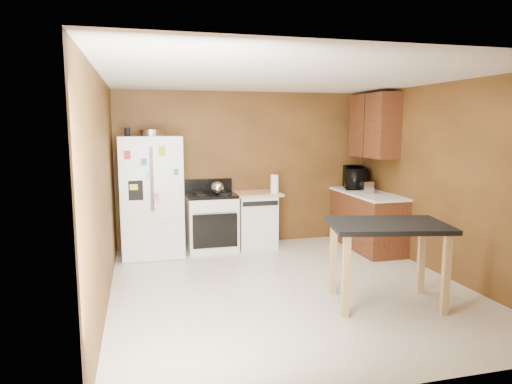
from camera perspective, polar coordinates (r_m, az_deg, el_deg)
name	(u,v)px	position (r m, az deg, el deg)	size (l,w,h in m)	color
floor	(289,287)	(5.69, 4.10, -11.76)	(4.50, 4.50, 0.00)	silver
ceiling	(291,77)	(5.38, 4.38, 14.14)	(4.50, 4.50, 0.00)	white
wall_back	(246,169)	(7.55, -1.22, 2.95)	(4.20, 4.20, 0.00)	brown
wall_front	(391,225)	(3.37, 16.54, -4.02)	(4.20, 4.20, 0.00)	brown
wall_left	(103,192)	(5.13, -18.59, 0.02)	(4.50, 4.50, 0.00)	brown
wall_right	(444,180)	(6.38, 22.42, 1.36)	(4.50, 4.50, 0.00)	brown
roasting_pan	(152,133)	(6.99, -12.86, 7.24)	(0.39, 0.39, 0.10)	silver
pen_cup	(127,132)	(6.90, -15.79, 7.24)	(0.08, 0.08, 0.12)	black
kettle	(217,188)	(7.06, -4.86, 0.52)	(0.20, 0.20, 0.20)	silver
paper_towel	(275,184)	(7.22, 2.34, 1.00)	(0.13, 0.13, 0.29)	white
green_canister	(273,188)	(7.44, 2.18, 0.54)	(0.11, 0.11, 0.12)	#3D9F57
toaster	(367,187)	(7.41, 13.66, 0.63)	(0.16, 0.25, 0.19)	silver
microwave	(354,178)	(7.91, 12.17, 1.69)	(0.61, 0.41, 0.34)	black
refrigerator	(152,196)	(7.01, -12.90, -0.54)	(0.90, 0.80, 1.80)	white
gas_range	(212,221)	(7.23, -5.56, -3.64)	(0.76, 0.68, 1.10)	white
dishwasher	(256,219)	(7.40, -0.06, -3.41)	(0.78, 0.63, 0.89)	white
right_cabinets	(369,191)	(7.52, 13.94, 0.07)	(0.63, 1.58, 2.45)	brown
island	(388,235)	(5.16, 16.12, -5.24)	(1.38, 1.07, 0.91)	black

